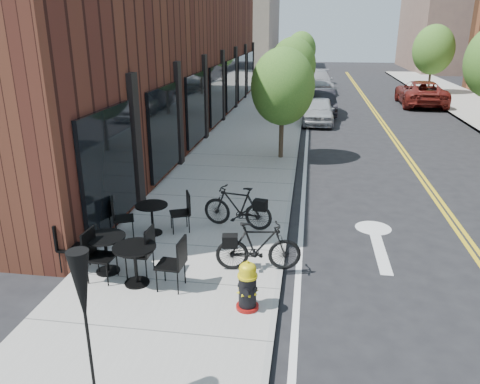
{
  "coord_description": "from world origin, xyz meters",
  "views": [
    {
      "loc": [
        0.36,
        -7.31,
        4.53
      ],
      "look_at": [
        -1.12,
        2.58,
        1.0
      ],
      "focal_mm": 35.0,
      "sensor_mm": 36.0,
      "label": 1
    }
  ],
  "objects_px": {
    "parked_car_a": "(319,111)",
    "bistro_set_b": "(135,259)",
    "parked_car_far": "(421,93)",
    "bistro_set_c": "(152,215)",
    "parked_car_b": "(321,102)",
    "bistro_set_a": "(106,249)",
    "patio_umbrella": "(83,300)",
    "bicycle_right": "(259,246)",
    "bicycle_left": "(237,207)",
    "fire_hydrant": "(247,286)",
    "parked_car_c": "(317,82)"
  },
  "relations": [
    {
      "from": "parked_car_a",
      "to": "bistro_set_b",
      "type": "bearing_deg",
      "value": -99.58
    },
    {
      "from": "parked_car_a",
      "to": "parked_car_far",
      "type": "relative_size",
      "value": 0.69
    },
    {
      "from": "bistro_set_c",
      "to": "parked_car_b",
      "type": "height_order",
      "value": "parked_car_b"
    },
    {
      "from": "bistro_set_b",
      "to": "bistro_set_a",
      "type": "bearing_deg",
      "value": 158.2
    },
    {
      "from": "patio_umbrella",
      "to": "parked_car_far",
      "type": "bearing_deg",
      "value": 70.77
    },
    {
      "from": "bicycle_right",
      "to": "bistro_set_b",
      "type": "height_order",
      "value": "bicycle_right"
    },
    {
      "from": "bistro_set_c",
      "to": "bicycle_left",
      "type": "bearing_deg",
      "value": -3.73
    },
    {
      "from": "fire_hydrant",
      "to": "bicycle_left",
      "type": "relative_size",
      "value": 0.52
    },
    {
      "from": "bistro_set_c",
      "to": "patio_umbrella",
      "type": "xyz_separation_m",
      "value": [
        0.97,
        -5.06,
        1.08
      ]
    },
    {
      "from": "fire_hydrant",
      "to": "patio_umbrella",
      "type": "bearing_deg",
      "value": -98.32
    },
    {
      "from": "bistro_set_a",
      "to": "parked_car_a",
      "type": "xyz_separation_m",
      "value": [
        4.1,
        15.94,
        0.03
      ]
    },
    {
      "from": "bicycle_right",
      "to": "parked_car_b",
      "type": "distance_m",
      "value": 18.07
    },
    {
      "from": "bistro_set_a",
      "to": "bicycle_right",
      "type": "bearing_deg",
      "value": 11.46
    },
    {
      "from": "parked_car_a",
      "to": "bicycle_left",
      "type": "bearing_deg",
      "value": -96.13
    },
    {
      "from": "fire_hydrant",
      "to": "bicycle_right",
      "type": "height_order",
      "value": "bicycle_right"
    },
    {
      "from": "bicycle_right",
      "to": "parked_car_far",
      "type": "bearing_deg",
      "value": -27.3
    },
    {
      "from": "parked_car_a",
      "to": "parked_car_far",
      "type": "bearing_deg",
      "value": 49.42
    },
    {
      "from": "bistro_set_a",
      "to": "parked_car_c",
      "type": "relative_size",
      "value": 0.34
    },
    {
      "from": "bistro_set_b",
      "to": "parked_car_far",
      "type": "distance_m",
      "value": 24.86
    },
    {
      "from": "patio_umbrella",
      "to": "parked_car_a",
      "type": "bearing_deg",
      "value": 81.57
    },
    {
      "from": "bistro_set_a",
      "to": "parked_car_b",
      "type": "relative_size",
      "value": 0.43
    },
    {
      "from": "parked_car_a",
      "to": "parked_car_far",
      "type": "distance_m",
      "value": 9.08
    },
    {
      "from": "bistro_set_b",
      "to": "bistro_set_c",
      "type": "relative_size",
      "value": 1.07
    },
    {
      "from": "bistro_set_b",
      "to": "bistro_set_c",
      "type": "bearing_deg",
      "value": 104.66
    },
    {
      "from": "parked_car_b",
      "to": "fire_hydrant",
      "type": "bearing_deg",
      "value": -97.19
    },
    {
      "from": "parked_car_far",
      "to": "parked_car_b",
      "type": "bearing_deg",
      "value": 35.59
    },
    {
      "from": "patio_umbrella",
      "to": "parked_car_b",
      "type": "height_order",
      "value": "patio_umbrella"
    },
    {
      "from": "fire_hydrant",
      "to": "parked_car_b",
      "type": "relative_size",
      "value": 0.21
    },
    {
      "from": "parked_car_far",
      "to": "parked_car_c",
      "type": "bearing_deg",
      "value": -39.05
    },
    {
      "from": "parked_car_a",
      "to": "parked_car_far",
      "type": "height_order",
      "value": "parked_car_far"
    },
    {
      "from": "bistro_set_b",
      "to": "patio_umbrella",
      "type": "relative_size",
      "value": 0.85
    },
    {
      "from": "parked_car_a",
      "to": "parked_car_b",
      "type": "relative_size",
      "value": 0.91
    },
    {
      "from": "bicycle_right",
      "to": "patio_umbrella",
      "type": "height_order",
      "value": "patio_umbrella"
    },
    {
      "from": "bistro_set_a",
      "to": "parked_car_b",
      "type": "distance_m",
      "value": 19.0
    },
    {
      "from": "bicycle_right",
      "to": "fire_hydrant",
      "type": "bearing_deg",
      "value": 169.93
    },
    {
      "from": "bicycle_left",
      "to": "parked_car_a",
      "type": "xyz_separation_m",
      "value": [
        1.98,
        13.48,
        0.02
      ]
    },
    {
      "from": "fire_hydrant",
      "to": "parked_car_far",
      "type": "distance_m",
      "value": 24.59
    },
    {
      "from": "bistro_set_c",
      "to": "parked_car_c",
      "type": "bearing_deg",
      "value": 58.7
    },
    {
      "from": "bistro_set_a",
      "to": "parked_car_far",
      "type": "distance_m",
      "value": 24.83
    },
    {
      "from": "bicycle_left",
      "to": "bistro_set_c",
      "type": "distance_m",
      "value": 1.95
    },
    {
      "from": "parked_car_c",
      "to": "bistro_set_a",
      "type": "bearing_deg",
      "value": -99.29
    },
    {
      "from": "bistro_set_c",
      "to": "parked_car_far",
      "type": "xyz_separation_m",
      "value": [
        9.99,
        20.79,
        0.18
      ]
    },
    {
      "from": "bistro_set_a",
      "to": "parked_car_b",
      "type": "height_order",
      "value": "parked_car_b"
    },
    {
      "from": "fire_hydrant",
      "to": "parked_car_b",
      "type": "distance_m",
      "value": 19.4
    },
    {
      "from": "bistro_set_b",
      "to": "bicycle_right",
      "type": "bearing_deg",
      "value": 25.38
    },
    {
      "from": "bicycle_right",
      "to": "parked_car_far",
      "type": "height_order",
      "value": "parked_car_far"
    },
    {
      "from": "bistro_set_a",
      "to": "bistro_set_b",
      "type": "bearing_deg",
      "value": -24.26
    },
    {
      "from": "bistro_set_b",
      "to": "bistro_set_c",
      "type": "xyz_separation_m",
      "value": [
        -0.42,
        2.16,
        -0.03
      ]
    },
    {
      "from": "fire_hydrant",
      "to": "bicycle_right",
      "type": "bearing_deg",
      "value": 112.73
    },
    {
      "from": "bicycle_right",
      "to": "parked_car_c",
      "type": "height_order",
      "value": "parked_car_c"
    }
  ]
}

